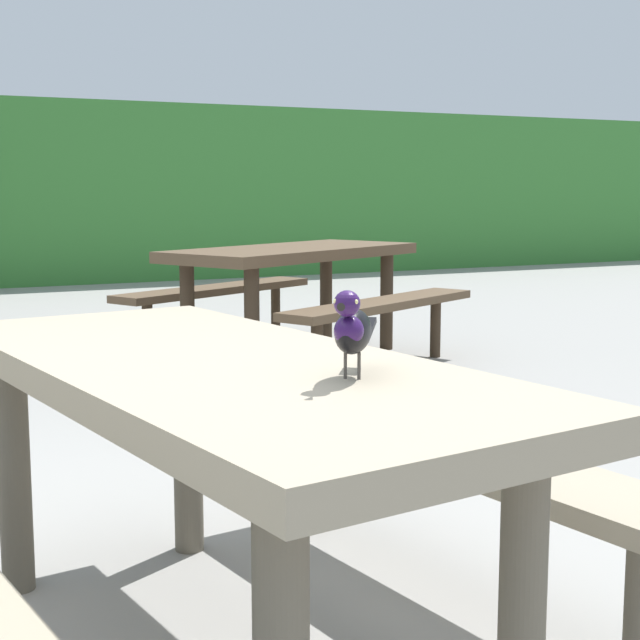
# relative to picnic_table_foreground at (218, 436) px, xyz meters

# --- Properties ---
(picnic_table_foreground) EXTENTS (1.90, 1.93, 0.74)m
(picnic_table_foreground) POSITION_rel_picnic_table_foreground_xyz_m (0.00, 0.00, 0.00)
(picnic_table_foreground) COLOR gray
(picnic_table_foreground) RESTS_ON ground
(bird_grackle) EXTENTS (0.20, 0.24, 0.18)m
(bird_grackle) POSITION_rel_picnic_table_foreground_xyz_m (0.16, -0.36, 0.29)
(bird_grackle) COLOR black
(bird_grackle) RESTS_ON picnic_table_foreground
(picnic_table_mid_right) EXTENTS (2.27, 2.26, 0.74)m
(picnic_table_mid_right) POSITION_rel_picnic_table_foreground_xyz_m (1.86, 3.65, 0.00)
(picnic_table_mid_right) COLOR brown
(picnic_table_mid_right) RESTS_ON ground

